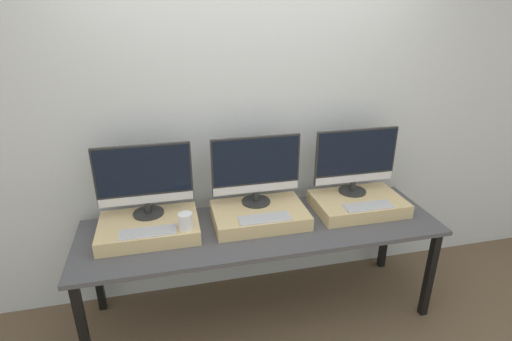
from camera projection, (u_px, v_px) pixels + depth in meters
name	position (u px, v px, depth m)	size (l,w,h in m)	color
wall_back	(248.00, 126.00, 2.85)	(8.00, 0.04, 2.60)	silver
workbench	(262.00, 233.00, 2.71)	(2.41, 0.72, 0.72)	#47474C
wooden_riser_left	(149.00, 228.00, 2.58)	(0.63, 0.43, 0.09)	#D6B77F
monitor_left	(144.00, 178.00, 2.55)	(0.61, 0.20, 0.48)	#282828
keyboard_left	(148.00, 232.00, 2.43)	(0.34, 0.12, 0.01)	silver
mug	(185.00, 221.00, 2.46)	(0.09, 0.09, 0.10)	white
wooden_riser_center	(259.00, 215.00, 2.73)	(0.63, 0.43, 0.09)	#D6B77F
monitor_center	(256.00, 168.00, 2.70)	(0.61, 0.20, 0.48)	#282828
keyboard_center	(265.00, 218.00, 2.58)	(0.34, 0.12, 0.01)	silver
wooden_riser_right	(358.00, 204.00, 2.89)	(0.63, 0.43, 0.09)	#D6B77F
monitor_right	(356.00, 159.00, 2.86)	(0.61, 0.20, 0.48)	#282828
keyboard_right	(368.00, 206.00, 2.74)	(0.34, 0.12, 0.01)	silver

